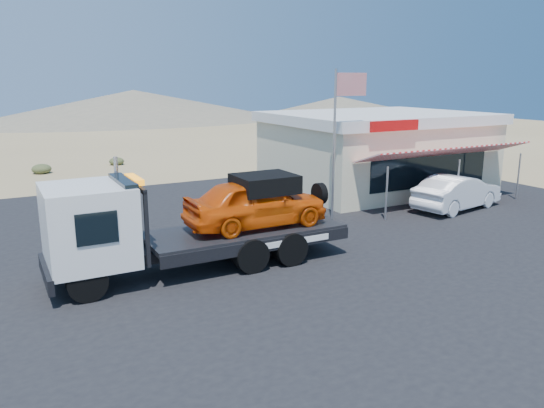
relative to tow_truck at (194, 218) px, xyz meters
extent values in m
plane|color=#977E55|center=(2.30, -1.61, -1.60)|extent=(120.00, 120.00, 0.00)
cube|color=black|center=(4.30, 1.39, -1.59)|extent=(32.00, 24.00, 0.02)
cylinder|color=black|center=(-3.32, -1.03, -1.06)|extent=(1.03, 0.31, 1.03)
cylinder|color=black|center=(-3.32, 1.03, -1.06)|extent=(1.03, 0.31, 1.03)
cylinder|color=black|center=(1.34, -1.03, -1.06)|extent=(1.03, 0.57, 1.03)
cylinder|color=black|center=(1.34, 1.03, -1.06)|extent=(1.03, 0.57, 1.03)
cylinder|color=black|center=(2.68, -1.03, -1.06)|extent=(1.03, 0.57, 1.03)
cylinder|color=black|center=(2.68, 1.03, -1.06)|extent=(1.03, 0.57, 1.03)
cube|color=black|center=(0.51, 0.00, -0.91)|extent=(8.49, 1.03, 0.31)
cube|color=white|center=(-3.01, 0.00, 0.18)|extent=(2.28, 2.43, 2.17)
cube|color=black|center=(-2.02, 0.00, 0.90)|extent=(0.36, 2.07, 0.93)
cube|color=black|center=(-1.71, 0.00, 0.13)|extent=(0.10, 2.28, 2.07)
cube|color=orange|center=(-1.71, 0.00, 1.32)|extent=(0.26, 1.24, 0.16)
cube|color=black|center=(1.65, 0.00, -0.62)|extent=(6.21, 2.38, 0.16)
imported|color=#E24D08|center=(2.06, 0.00, 0.23)|extent=(4.56, 1.83, 1.55)
cube|color=black|center=(2.37, 0.00, 0.82)|extent=(1.86, 1.55, 0.57)
imported|color=silver|center=(12.75, 1.63, -0.82)|extent=(4.85, 2.42, 1.53)
cube|color=beige|center=(12.80, 7.39, 0.12)|extent=(10.00, 8.00, 3.40)
cube|color=white|center=(12.80, 7.39, 2.07)|extent=(10.40, 8.40, 0.50)
cube|color=red|center=(10.30, 3.13, 2.07)|extent=(2.60, 0.12, 0.45)
cube|color=black|center=(12.80, 3.37, -0.08)|extent=(7.00, 0.06, 1.60)
cube|color=red|center=(12.80, 2.49, 0.87)|extent=(9.00, 1.73, 0.61)
cylinder|color=#99999E|center=(8.80, 1.69, -0.48)|extent=(0.08, 0.08, 2.20)
cylinder|color=#99999E|center=(12.80, 1.69, -0.48)|extent=(0.08, 0.08, 2.20)
cylinder|color=#99999E|center=(16.80, 1.69, -0.48)|extent=(0.08, 0.08, 2.20)
cylinder|color=#99999E|center=(7.00, 2.89, 1.42)|extent=(0.10, 0.10, 6.00)
cube|color=#B20C14|center=(7.75, 2.89, 3.82)|extent=(1.50, 0.02, 0.90)
ellipsoid|color=#414A27|center=(-2.48, 20.22, -1.29)|extent=(1.15, 1.15, 0.62)
ellipsoid|color=#414A27|center=(2.29, 21.42, -1.34)|extent=(0.98, 0.98, 0.53)
cone|color=#726B59|center=(12.30, 56.39, 0.50)|extent=(44.00, 44.00, 4.20)
cone|color=#726B59|center=(42.30, 52.39, -0.10)|extent=(32.00, 32.00, 3.00)
camera|label=1|loc=(-5.17, -14.55, 4.05)|focal=35.00mm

